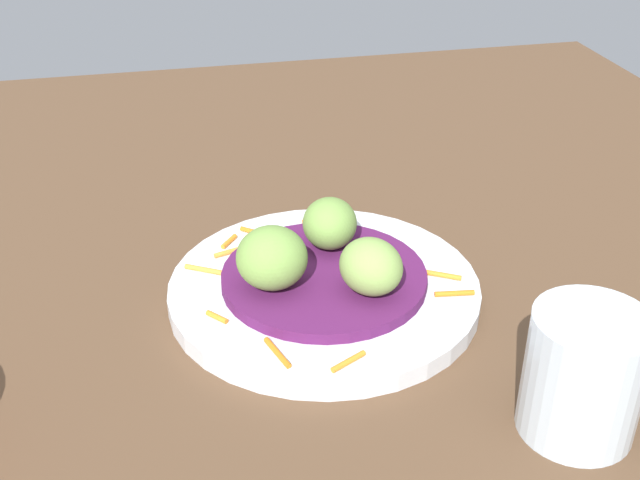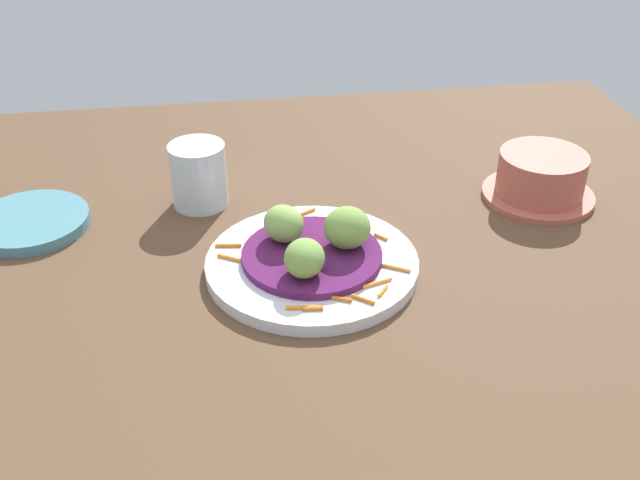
# 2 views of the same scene
# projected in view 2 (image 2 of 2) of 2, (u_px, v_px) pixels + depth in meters

# --- Properties ---
(table_surface) EXTENTS (1.10, 1.10, 0.02)m
(table_surface) POSITION_uv_depth(u_px,v_px,m) (340.00, 292.00, 0.82)
(table_surface) COLOR brown
(table_surface) RESTS_ON ground
(main_plate) EXTENTS (0.24, 0.24, 0.01)m
(main_plate) POSITION_uv_depth(u_px,v_px,m) (312.00, 264.00, 0.84)
(main_plate) COLOR silver
(main_plate) RESTS_ON table_surface
(cabbage_bed) EXTENTS (0.16, 0.16, 0.01)m
(cabbage_bed) POSITION_uv_depth(u_px,v_px,m) (312.00, 256.00, 0.83)
(cabbage_bed) COLOR #51194C
(cabbage_bed) RESTS_ON main_plate
(carrot_garnish) EXTENTS (0.20, 0.21, 0.00)m
(carrot_garnish) POSITION_uv_depth(u_px,v_px,m) (327.00, 265.00, 0.82)
(carrot_garnish) COLOR orange
(carrot_garnish) RESTS_ON main_plate
(guac_scoop_left) EXTENTS (0.06, 0.06, 0.04)m
(guac_scoop_left) POSITION_uv_depth(u_px,v_px,m) (284.00, 224.00, 0.84)
(guac_scoop_left) COLOR #84A851
(guac_scoop_left) RESTS_ON cabbage_bed
(guac_scoop_center) EXTENTS (0.06, 0.05, 0.04)m
(guac_scoop_center) POSITION_uv_depth(u_px,v_px,m) (304.00, 258.00, 0.79)
(guac_scoop_center) COLOR #759E47
(guac_scoop_center) RESTS_ON cabbage_bed
(guac_scoop_right) EXTENTS (0.07, 0.07, 0.05)m
(guac_scoop_right) POSITION_uv_depth(u_px,v_px,m) (347.00, 228.00, 0.83)
(guac_scoop_right) COLOR #759E47
(guac_scoop_right) RESTS_ON cabbage_bed
(side_plate_small) EXTENTS (0.14, 0.14, 0.01)m
(side_plate_small) POSITION_uv_depth(u_px,v_px,m) (30.00, 222.00, 0.92)
(side_plate_small) COLOR teal
(side_plate_small) RESTS_ON table_surface
(terracotta_bowl) EXTENTS (0.14, 0.14, 0.06)m
(terracotta_bowl) POSITION_uv_depth(u_px,v_px,m) (541.00, 178.00, 0.97)
(terracotta_bowl) COLOR #B75B4C
(terracotta_bowl) RESTS_ON table_surface
(water_glass) EXTENTS (0.07, 0.07, 0.08)m
(water_glass) POSITION_uv_depth(u_px,v_px,m) (199.00, 175.00, 0.95)
(water_glass) COLOR silver
(water_glass) RESTS_ON table_surface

